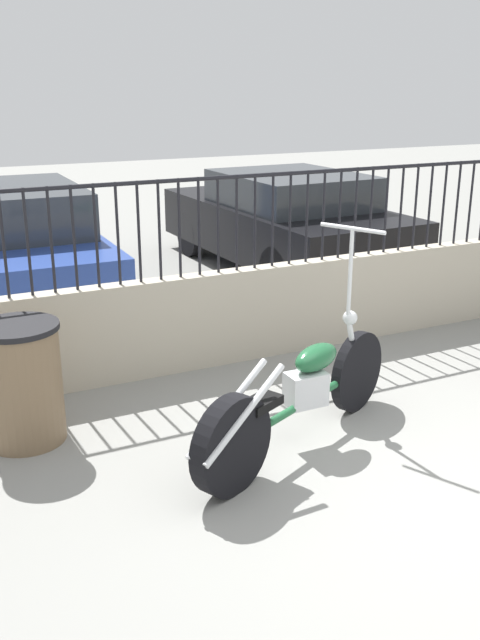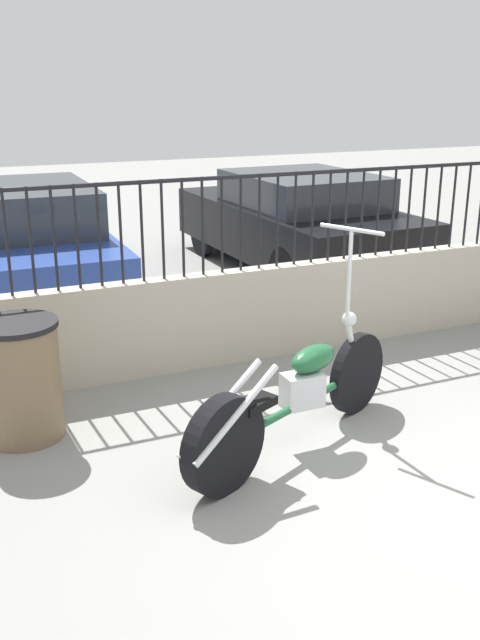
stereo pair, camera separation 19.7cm
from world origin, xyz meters
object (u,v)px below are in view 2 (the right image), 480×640
at_px(car_blue, 16,241).
at_px(car_black, 297,221).
at_px(motorcycle_green, 288,401).
at_px(trash_bin, 21,380).

xyz_separation_m(car_blue, car_black, (3.65, -0.18, -0.00)).
distance_m(motorcycle_green, trash_bin, 1.91).
bearing_deg(trash_bin, car_black, 40.51).
distance_m(motorcycle_green, car_blue, 4.84).
bearing_deg(trash_bin, motorcycle_green, -31.47).
height_order(motorcycle_green, car_blue, motorcycle_green).
distance_m(trash_bin, car_black, 5.41).
relative_size(trash_bin, car_blue, 0.20).
bearing_deg(car_black, car_blue, 85.48).
distance_m(motorcycle_green, car_black, 5.15).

